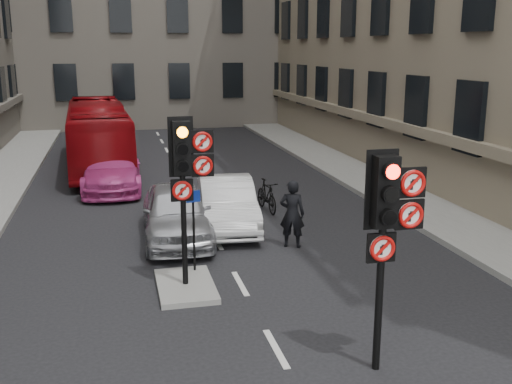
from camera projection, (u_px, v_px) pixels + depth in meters
name	position (u px, v px, depth m)	size (l,w,h in m)	color
pavement_right	(397.00, 190.00, 21.38)	(3.00, 50.00, 0.16)	gray
centre_island	(186.00, 286.00, 12.88)	(1.20, 2.00, 0.12)	gray
signal_near	(389.00, 215.00, 9.10)	(0.91, 0.40, 3.58)	black
signal_far	(186.00, 165.00, 12.27)	(0.91, 0.40, 3.58)	black
car_silver	(176.00, 212.00, 16.06)	(1.76, 4.38, 1.49)	#A1A3A9
car_white	(227.00, 203.00, 17.14)	(1.50, 4.30, 1.42)	silver
car_pink	(112.00, 169.00, 21.79)	(2.04, 5.03, 1.46)	#C33987
bus_red	(98.00, 135.00, 25.55)	(2.37, 10.14, 2.82)	maroon
motorcycle	(267.00, 196.00, 18.86)	(0.48, 1.69, 1.01)	black
motorcyclist	(292.00, 214.00, 15.40)	(0.65, 0.43, 1.78)	black
info_sign	(194.00, 219.00, 13.34)	(0.32, 0.13, 1.87)	black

